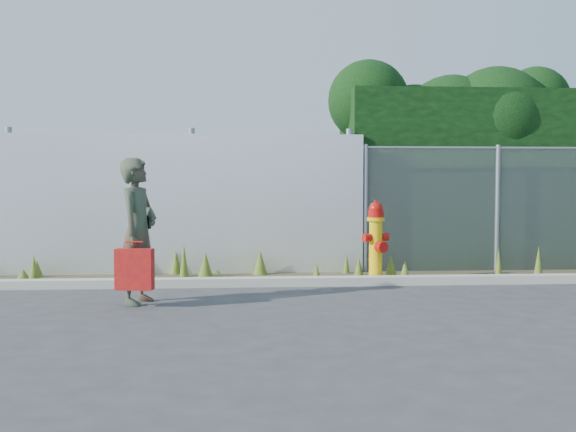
# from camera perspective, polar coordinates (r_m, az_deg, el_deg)

# --- Properties ---
(ground) EXTENTS (80.00, 80.00, 0.00)m
(ground) POSITION_cam_1_polar(r_m,az_deg,el_deg) (7.28, 3.16, -8.46)
(ground) COLOR #373739
(ground) RESTS_ON ground
(curb) EXTENTS (16.00, 0.22, 0.12)m
(curb) POSITION_cam_1_polar(r_m,az_deg,el_deg) (9.03, 1.73, -5.83)
(curb) COLOR #AEAB9D
(curb) RESTS_ON ground
(weed_strip) EXTENTS (16.00, 1.35, 0.54)m
(weed_strip) POSITION_cam_1_polar(r_m,az_deg,el_deg) (9.70, 1.57, -4.85)
(weed_strip) COLOR #413A25
(weed_strip) RESTS_ON ground
(corrugated_fence) EXTENTS (8.50, 0.21, 2.30)m
(corrugated_fence) POSITION_cam_1_polar(r_m,az_deg,el_deg) (10.36, -17.12, 0.97)
(corrugated_fence) COLOR silver
(corrugated_fence) RESTS_ON ground
(chainlink_fence) EXTENTS (6.50, 0.07, 2.05)m
(chainlink_fence) POSITION_cam_1_polar(r_m,az_deg,el_deg) (11.32, 23.03, 0.66)
(chainlink_fence) COLOR gray
(chainlink_fence) RESTS_ON ground
(hedge) EXTENTS (7.61, 2.15, 3.66)m
(hedge) POSITION_cam_1_polar(r_m,az_deg,el_deg) (12.38, 21.78, 5.56)
(hedge) COLOR black
(hedge) RESTS_ON ground
(fire_hydrant) EXTENTS (0.40, 0.36, 1.19)m
(fire_hydrant) POSITION_cam_1_polar(r_m,az_deg,el_deg) (9.37, 7.81, -2.34)
(fire_hydrant) COLOR yellow
(fire_hydrant) RESTS_ON ground
(woman) EXTENTS (0.57, 0.72, 1.74)m
(woman) POSITION_cam_1_polar(r_m,az_deg,el_deg) (7.83, -13.18, -1.30)
(woman) COLOR #106A44
(woman) RESTS_ON ground
(red_tote_bag) EXTENTS (0.43, 0.16, 0.56)m
(red_tote_bag) POSITION_cam_1_polar(r_m,az_deg,el_deg) (7.59, -13.48, -4.62)
(red_tote_bag) COLOR #9F091C
(black_shoulder_bag) EXTENTS (0.22, 0.09, 0.17)m
(black_shoulder_bag) POSITION_cam_1_polar(r_m,az_deg,el_deg) (8.00, -12.91, -0.52)
(black_shoulder_bag) COLOR black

